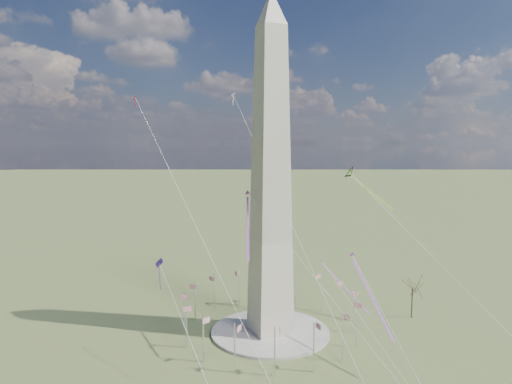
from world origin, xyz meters
name	(u,v)px	position (x,y,z in m)	size (l,w,h in m)	color
ground	(270,333)	(0.00, 0.00, 0.00)	(2000.00, 2000.00, 0.00)	brown
plaza	(270,332)	(0.00, 0.00, 0.40)	(36.00, 36.00, 0.80)	beige
washington_monument	(271,176)	(0.00, 0.00, 47.95)	(15.56, 15.56, 100.00)	beige
flagpole_ring	(270,310)	(0.00, 0.00, 7.27)	(54.40, 54.40, 13.00)	white
tree_near	(413,286)	(48.32, -7.33, 10.98)	(8.80, 8.80, 15.39)	#433629
kite_delta_black	(353,175)	(31.84, 4.28, 47.05)	(11.89, 16.34, 13.83)	black
kite_diamond_purple	(159,266)	(-33.49, -1.48, 24.86)	(1.64, 2.92, 9.07)	#37186D
kite_streamer_left	(364,281)	(18.44, -21.41, 20.07)	(5.60, 24.55, 16.95)	#FF2840
kite_streamer_mid	(248,215)	(-8.29, -2.46, 37.41)	(9.85, 22.24, 16.05)	#FF2840
kite_streamer_right	(338,279)	(28.00, 6.07, 11.83)	(7.60, 19.93, 14.13)	#FF2840
kite_small_red	(135,99)	(-34.00, 29.37, 71.73)	(1.08, 1.72, 3.88)	red
kite_small_white	(233,96)	(4.01, 42.25, 75.38)	(1.34, 2.18, 4.98)	white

